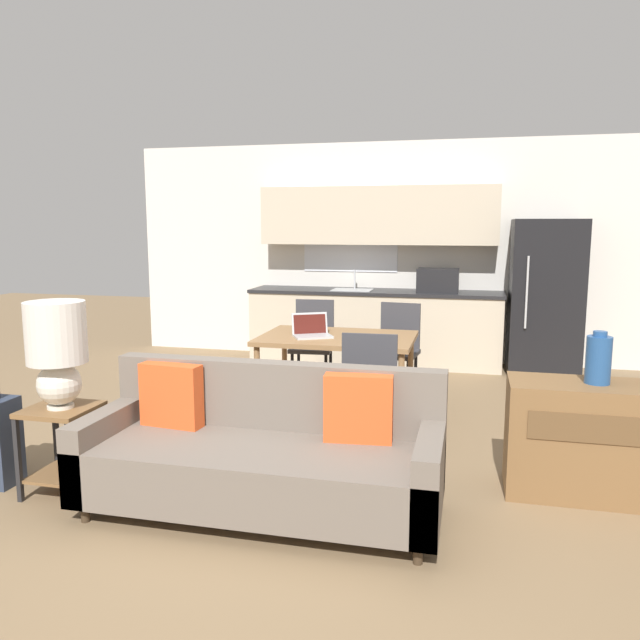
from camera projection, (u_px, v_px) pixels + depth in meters
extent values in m
plane|color=#7F6647|center=(260.00, 520.00, 3.60)|extent=(20.00, 20.00, 0.00)
cube|color=silver|center=(379.00, 252.00, 7.84)|extent=(6.40, 0.06, 2.70)
cube|color=white|center=(350.00, 227.00, 7.85)|extent=(1.20, 0.01, 1.12)
cube|color=beige|center=(374.00, 328.00, 7.66)|extent=(3.03, 0.62, 0.86)
cube|color=#232326|center=(375.00, 292.00, 7.59)|extent=(3.06, 0.65, 0.04)
cube|color=#B2B5B7|center=(352.00, 290.00, 7.60)|extent=(0.48, 0.36, 0.01)
cylinder|color=#B7BABC|center=(355.00, 279.00, 7.75)|extent=(0.02, 0.02, 0.24)
cube|color=beige|center=(377.00, 216.00, 7.58)|extent=(2.88, 0.34, 0.70)
cube|color=black|center=(438.00, 280.00, 7.34)|extent=(0.48, 0.36, 0.28)
cube|color=black|center=(545.00, 297.00, 7.07)|extent=(0.77, 0.71, 1.75)
cylinder|color=silver|center=(527.00, 292.00, 6.75)|extent=(0.02, 0.02, 0.79)
cube|color=olive|center=(337.00, 338.00, 5.48)|extent=(1.34, 0.92, 0.04)
cylinder|color=olive|center=(257.00, 385.00, 5.29)|extent=(0.05, 0.05, 0.68)
cylinder|color=olive|center=(401.00, 394.00, 5.01)|extent=(0.05, 0.05, 0.68)
cylinder|color=olive|center=(285.00, 365.00, 6.06)|extent=(0.05, 0.05, 0.68)
cylinder|color=olive|center=(410.00, 372.00, 5.77)|extent=(0.05, 0.05, 0.68)
cylinder|color=#3D2D1E|center=(85.00, 513.00, 3.59)|extent=(0.05, 0.05, 0.10)
cylinder|color=#3D2D1E|center=(418.00, 554.00, 3.14)|extent=(0.05, 0.05, 0.10)
cylinder|color=#3D2D1E|center=(142.00, 471.00, 4.20)|extent=(0.05, 0.05, 0.10)
cylinder|color=#3D2D1E|center=(427.00, 500.00, 3.76)|extent=(0.05, 0.05, 0.10)
cube|color=#6B6056|center=(260.00, 472.00, 3.64)|extent=(2.10, 0.80, 0.33)
cube|color=#6B6056|center=(276.00, 420.00, 3.92)|extent=(2.10, 0.14, 0.75)
cube|color=#6B6056|center=(109.00, 446.00, 3.86)|extent=(0.14, 0.80, 0.47)
cube|color=#6B6056|center=(430.00, 476.00, 3.40)|extent=(0.14, 0.80, 0.47)
cube|color=#E05123|center=(171.00, 395.00, 3.93)|extent=(0.41, 0.16, 0.40)
cube|color=#E05123|center=(358.00, 408.00, 3.65)|extent=(0.41, 0.16, 0.40)
cube|color=brown|center=(60.00, 409.00, 3.90)|extent=(0.41, 0.41, 0.03)
cube|color=brown|center=(65.00, 474.00, 3.97)|extent=(0.37, 0.37, 0.02)
cube|color=#232326|center=(18.00, 460.00, 3.81)|extent=(0.03, 0.03, 0.53)
cube|color=#232326|center=(71.00, 466.00, 3.73)|extent=(0.03, 0.03, 0.53)
cube|color=#232326|center=(57.00, 440.00, 4.16)|extent=(0.03, 0.03, 0.53)
cube|color=#232326|center=(105.00, 445.00, 4.08)|extent=(0.03, 0.03, 0.53)
cylinder|color=silver|center=(61.00, 406.00, 3.89)|extent=(0.16, 0.16, 0.02)
sphere|color=silver|center=(59.00, 384.00, 3.87)|extent=(0.27, 0.27, 0.27)
cylinder|color=beige|center=(56.00, 332.00, 3.82)|extent=(0.36, 0.36, 0.38)
cube|color=brown|center=(595.00, 440.00, 3.89)|extent=(1.07, 0.45, 0.72)
cube|color=brown|center=(604.00, 430.00, 3.64)|extent=(0.85, 0.01, 0.17)
cylinder|color=#234C84|center=(598.00, 360.00, 3.82)|extent=(0.15, 0.15, 0.29)
cylinder|color=#234C84|center=(600.00, 334.00, 3.80)|extent=(0.08, 0.08, 0.03)
cube|color=#38383D|center=(395.00, 354.00, 6.09)|extent=(0.47, 0.47, 0.04)
cube|color=#38383D|center=(400.00, 325.00, 6.23)|extent=(0.40, 0.08, 0.46)
cylinder|color=black|center=(373.00, 379.00, 6.03)|extent=(0.03, 0.03, 0.42)
cylinder|color=black|center=(408.00, 382.00, 5.91)|extent=(0.03, 0.03, 0.42)
cylinder|color=black|center=(382.00, 371.00, 6.34)|extent=(0.03, 0.03, 0.42)
cylinder|color=black|center=(415.00, 374.00, 6.22)|extent=(0.03, 0.03, 0.42)
cube|color=#38383D|center=(312.00, 348.00, 6.34)|extent=(0.45, 0.45, 0.04)
cube|color=#38383D|center=(315.00, 321.00, 6.50)|extent=(0.40, 0.06, 0.46)
cylinder|color=black|center=(292.00, 374.00, 6.24)|extent=(0.03, 0.03, 0.42)
cylinder|color=black|center=(326.00, 375.00, 6.19)|extent=(0.03, 0.03, 0.42)
cylinder|color=black|center=(299.00, 366.00, 6.57)|extent=(0.03, 0.03, 0.42)
cylinder|color=black|center=(331.00, 367.00, 6.52)|extent=(0.03, 0.03, 0.42)
cube|color=#38383D|center=(372.00, 392.00, 4.70)|extent=(0.44, 0.44, 0.04)
cube|color=#38383D|center=(369.00, 365.00, 4.48)|extent=(0.40, 0.05, 0.46)
cylinder|color=black|center=(396.00, 416.00, 4.87)|extent=(0.03, 0.03, 0.42)
cylinder|color=black|center=(353.00, 413.00, 4.94)|extent=(0.03, 0.03, 0.42)
cylinder|color=black|center=(392.00, 430.00, 4.54)|extent=(0.03, 0.03, 0.42)
cylinder|color=black|center=(346.00, 427.00, 4.61)|extent=(0.03, 0.03, 0.42)
cube|color=#B7BABC|center=(313.00, 336.00, 5.41)|extent=(0.39, 0.35, 0.02)
cube|color=#B7BABC|center=(310.00, 324.00, 5.51)|extent=(0.31, 0.20, 0.20)
cube|color=#4C1914|center=(310.00, 324.00, 5.50)|extent=(0.27, 0.17, 0.17)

